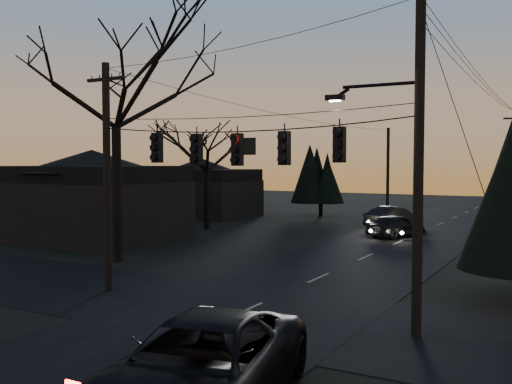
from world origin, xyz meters
The scene contains 14 objects.
main_road centered at (0.00, 20.00, 0.01)m, with size 8.00×120.00×0.02m, color black.
cross_road centered at (0.00, 10.00, 0.01)m, with size 60.00×7.00×0.02m, color black.
utility_pole_right centered at (5.50, 10.00, 0.00)m, with size 5.00×0.30×10.00m, color black, non-canonical shape.
utility_pole_left centered at (-6.00, 10.00, 0.00)m, with size 1.80×0.30×8.50m, color black, non-canonical shape.
utility_pole_far_l centered at (-6.00, 46.00, 0.00)m, with size 0.30×0.30×8.00m, color black, non-canonical shape.
span_signal_assembly centered at (-0.24, 10.00, 5.30)m, with size 11.50×0.44×1.53m.
bare_tree_left centered at (-10.06, 14.83, 9.08)m, with size 9.79×9.79×12.98m.
bare_tree_dist centered at (-14.01, 28.22, 5.78)m, with size 6.36×6.36×8.28m.
evergreen_dist centered at (-10.85, 41.72, 3.56)m, with size 3.68×3.68×5.93m.
house_left_near centered at (-17.00, 20.00, 2.80)m, with size 10.00×8.00×5.60m.
house_left_far centered at (-20.00, 36.00, 2.60)m, with size 9.00×7.00×5.20m.
suv_near centered at (3.10, 3.07, 0.89)m, with size 2.95×6.39×1.78m, color black.
sedan_oncoming_a centered at (-0.80, 30.40, 0.74)m, with size 1.75×4.34×1.48m, color black.
sedan_oncoming_b centered at (-2.37, 35.32, 0.79)m, with size 1.68×4.81×1.58m, color black.
Camera 1 is at (9.30, -5.74, 4.83)m, focal length 40.00 mm.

